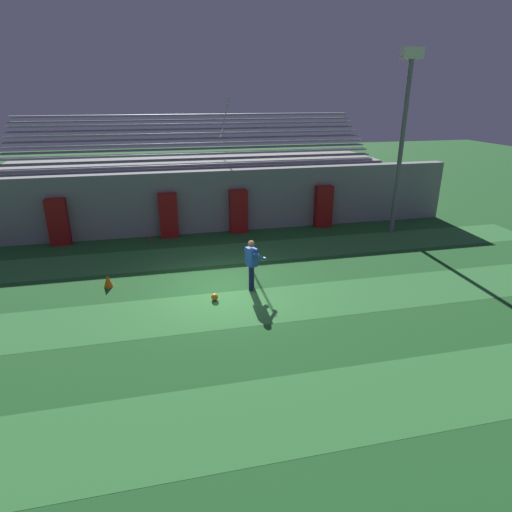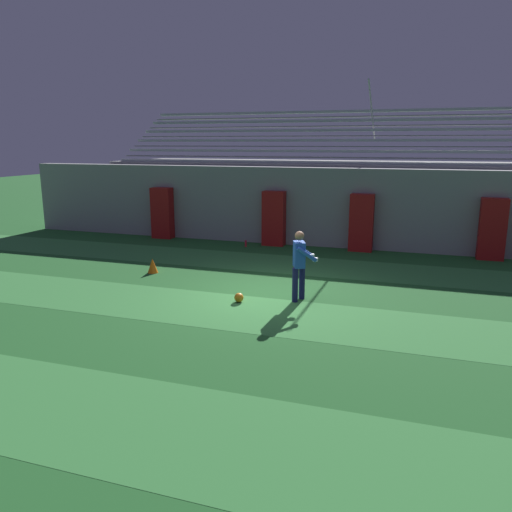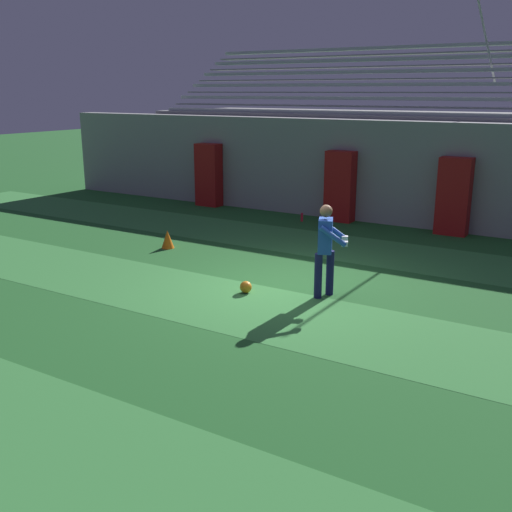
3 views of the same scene
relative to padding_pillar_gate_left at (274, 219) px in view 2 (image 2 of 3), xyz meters
name	(u,v)px [view 2 (image 2 of 3)]	position (x,y,z in m)	size (l,w,h in m)	color
ground_plane	(266,295)	(1.56, -5.95, -0.98)	(80.00, 80.00, 0.00)	#236028
turf_stripe_near	(135,422)	(1.56, -11.95, -0.98)	(28.00, 2.32, 0.01)	#38843D
turf_stripe_mid	(248,313)	(1.56, -7.31, -0.98)	(28.00, 2.32, 0.01)	#38843D
turf_stripe_far	(298,265)	(1.56, -2.68, -0.98)	(28.00, 2.32, 0.01)	#38843D
back_wall	(320,207)	(1.56, 0.55, 0.42)	(24.00, 0.60, 2.80)	gray
padding_pillar_gate_left	(274,219)	(0.00, 0.00, 0.00)	(0.80, 0.44, 1.97)	maroon
padding_pillar_gate_right	(361,223)	(3.13, 0.00, 0.00)	(0.80, 0.44, 1.97)	maroon
padding_pillar_far_left	(162,213)	(-4.53, 0.00, 0.00)	(0.80, 0.44, 1.97)	maroon
padding_pillar_far_right	(492,229)	(7.22, 0.00, 0.00)	(0.80, 0.44, 1.97)	maroon
bleacher_stand	(333,196)	(1.56, 3.24, 0.53)	(18.00, 4.75, 5.83)	gray
goalkeeper	(300,261)	(2.41, -6.08, -0.03)	(0.67, 0.71, 1.67)	#19194C
soccer_ball	(239,298)	(1.11, -6.67, -0.87)	(0.22, 0.22, 0.22)	orange
traffic_cone	(153,266)	(-2.20, -4.89, -0.77)	(0.30, 0.30, 0.42)	orange
water_bottle	(246,244)	(-0.87, -0.60, -0.86)	(0.07, 0.07, 0.24)	red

